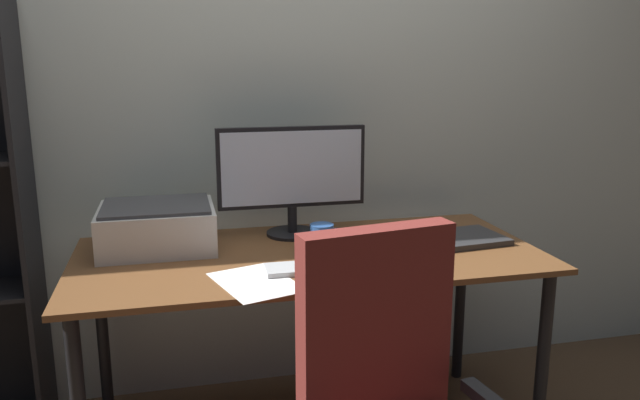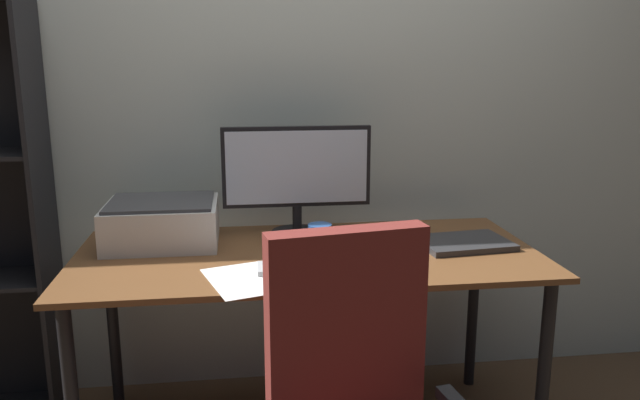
{
  "view_description": "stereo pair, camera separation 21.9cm",
  "coord_description": "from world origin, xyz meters",
  "views": [
    {
      "loc": [
        -0.45,
        -2.04,
        1.41
      ],
      "look_at": [
        0.05,
        0.04,
        0.92
      ],
      "focal_mm": 34.86,
      "sensor_mm": 36.0,
      "label": 1
    },
    {
      "loc": [
        -0.23,
        -2.08,
        1.41
      ],
      "look_at": [
        0.05,
        0.04,
        0.92
      ],
      "focal_mm": 34.86,
      "sensor_mm": 36.0,
      "label": 2
    }
  ],
  "objects": [
    {
      "name": "keyboard",
      "position": [
        -0.04,
        -0.19,
        0.75
      ],
      "size": [
        0.29,
        0.12,
        0.02
      ],
      "primitive_type": "cube",
      "rotation": [
        0.0,
        0.0,
        -0.02
      ],
      "color": "#B7BABC",
      "rests_on": "desk"
    },
    {
      "name": "paper_sheet",
      "position": [
        -0.22,
        -0.25,
        0.74
      ],
      "size": [
        0.29,
        0.34,
        0.0
      ],
      "primitive_type": "cube",
      "rotation": [
        0.0,
        0.0,
        0.3
      ],
      "color": "white",
      "rests_on": "desk"
    },
    {
      "name": "mouse",
      "position": [
        0.19,
        -0.2,
        0.76
      ],
      "size": [
        0.08,
        0.11,
        0.03
      ],
      "primitive_type": "cube",
      "rotation": [
        0.0,
        0.0,
        -0.27
      ],
      "color": "black",
      "rests_on": "desk"
    },
    {
      "name": "monitor",
      "position": [
        -0.02,
        0.23,
        0.98
      ],
      "size": [
        0.56,
        0.2,
        0.42
      ],
      "color": "black",
      "rests_on": "desk"
    },
    {
      "name": "printer",
      "position": [
        -0.52,
        0.18,
        0.82
      ],
      "size": [
        0.4,
        0.34,
        0.16
      ],
      "color": "silver",
      "rests_on": "desk"
    },
    {
      "name": "coffee_mug",
      "position": [
        0.04,
        -0.03,
        0.79
      ],
      "size": [
        0.1,
        0.08,
        0.11
      ],
      "color": "#285193",
      "rests_on": "desk"
    },
    {
      "name": "laptop",
      "position": [
        0.57,
        0.0,
        0.75
      ],
      "size": [
        0.34,
        0.26,
        0.02
      ],
      "primitive_type": "cube",
      "rotation": [
        0.0,
        0.0,
        0.11
      ],
      "color": "#2D2D30",
      "rests_on": "desk"
    },
    {
      "name": "back_wall",
      "position": [
        0.0,
        0.55,
        1.3
      ],
      "size": [
        6.4,
        0.1,
        2.6
      ],
      "primitive_type": "cube",
      "color": "beige",
      "rests_on": "ground"
    },
    {
      "name": "desk",
      "position": [
        0.0,
        0.0,
        0.66
      ],
      "size": [
        1.62,
        0.75,
        0.74
      ],
      "color": "brown",
      "rests_on": "ground"
    }
  ]
}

